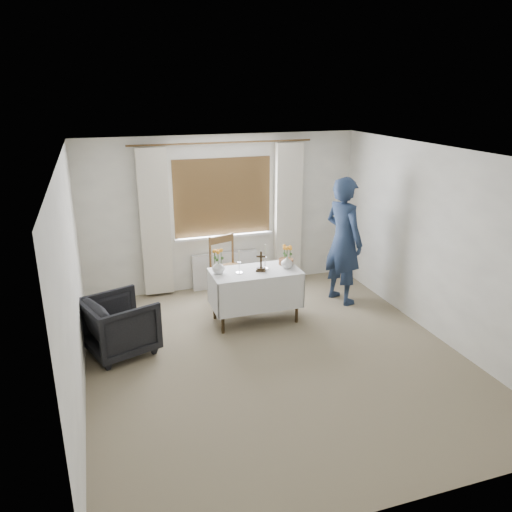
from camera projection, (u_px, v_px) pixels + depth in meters
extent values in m
plane|color=#7C6D56|center=(275.00, 356.00, 6.22)|extent=(5.00, 5.00, 0.00)
cube|color=silver|center=(255.00, 296.00, 7.06)|extent=(1.24, 0.64, 0.76)
imported|color=black|center=(120.00, 325.00, 6.23)|extent=(1.02, 1.01, 0.73)
imported|color=navy|center=(343.00, 241.00, 7.55)|extent=(0.65, 0.82, 1.95)
cube|color=silver|center=(225.00, 270.00, 8.30)|extent=(1.10, 0.10, 0.60)
imported|color=silver|center=(218.00, 267.00, 6.82)|extent=(0.18, 0.18, 0.18)
imported|color=silver|center=(287.00, 262.00, 7.02)|extent=(0.18, 0.18, 0.17)
cylinder|color=brown|center=(286.00, 262.00, 7.18)|extent=(0.28, 0.28, 0.08)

